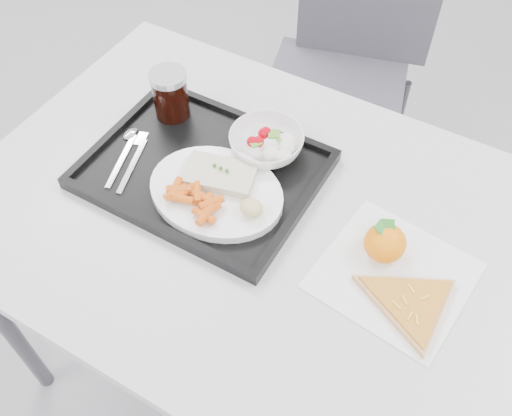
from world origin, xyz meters
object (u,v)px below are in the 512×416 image
Objects in this scene: cola_glass at (170,93)px; pizza_slice at (410,303)px; table at (270,238)px; chair at (348,54)px; salad_bowl at (267,143)px; dinner_plate at (216,192)px; tangerine at (385,243)px; tray at (203,171)px.

cola_glass reaches higher than pizza_slice.
cola_glass is (-0.32, 0.14, 0.14)m from table.
chair is 1.01m from pizza_slice.
table is 7.89× the size of salad_bowl.
table is 0.14m from dinner_plate.
chair is (-0.18, 0.81, -0.15)m from table.
pizza_slice is (0.47, -0.86, 0.22)m from chair.
chair is 0.91m from tangerine.
table is 0.19m from tray.
tangerine is at bearing -63.52° from chair.
tangerine is at bearing -11.16° from cola_glass.
cola_glass is 0.50× the size of pizza_slice.
cola_glass reaches higher than tangerine.
chair is at bearing 118.70° from pizza_slice.
chair reaches higher than dinner_plate.
table is 0.24m from tangerine.
tray is at bearing -129.61° from salad_bowl.
tangerine is 0.11m from pizza_slice.
chair is 6.11× the size of salad_bowl.
chair is 0.75m from cola_glass.
salad_bowl is at bearing 122.13° from table.
tangerine is (0.22, 0.03, 0.10)m from table.
pizza_slice is (0.62, -0.18, -0.06)m from cola_glass.
salad_bowl is (0.09, -0.68, 0.25)m from chair.
salad_bowl is (-0.09, 0.14, 0.11)m from table.
table is at bearing 170.94° from pizza_slice.
tangerine is at bearing 7.82° from table.
cola_glass is at bearing 144.31° from dinner_plate.
pizza_slice is (0.38, -0.18, -0.03)m from salad_bowl.
chair is 4.34× the size of pizza_slice.
tray is 0.39m from tangerine.
chair is at bearing 90.14° from tray.
chair is 12.20× the size of tangerine.
dinner_plate is 1.78× the size of salad_bowl.
pizza_slice is (0.30, -0.05, 0.08)m from table.
cola_glass reaches higher than dinner_plate.
dinner_plate reaches higher than tray.
tray is 5.91× the size of tangerine.
table is at bearing -77.86° from chair.
pizza_slice is at bearing -4.72° from dinner_plate.
tangerine is 0.36× the size of pizza_slice.
chair is 8.61× the size of cola_glass.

